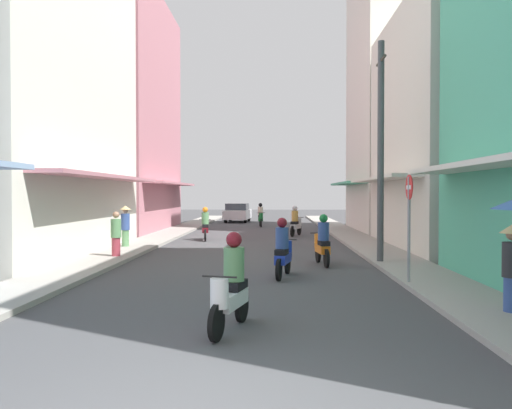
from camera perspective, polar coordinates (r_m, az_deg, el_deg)
ground_plane at (r=23.26m, az=-0.11°, el=-4.24°), size 98.38×98.38×0.00m
sidewalk_left at (r=23.90m, az=-11.59°, el=-3.98°), size 1.77×52.72×0.12m
sidewalk_right at (r=23.57m, az=11.53°, el=-4.05°), size 1.77×52.72×0.12m
building_left_mid at (r=21.20m, az=-25.18°, el=12.13°), size 7.05×11.73×12.54m
building_left_far at (r=32.30m, az=-15.33°, el=9.34°), size 7.05×11.33×13.63m
building_right_mid at (r=22.73m, az=22.19°, el=7.44°), size 7.05×9.76×9.43m
building_right_far at (r=32.22m, az=16.26°, el=11.91°), size 7.05×8.55×16.46m
motorbike_orange at (r=16.26m, az=7.23°, el=-4.10°), size 0.55×1.81×1.58m
motorbike_green at (r=34.92m, az=0.50°, el=-1.27°), size 0.55×1.81×1.58m
motorbike_silver at (r=27.31m, az=4.35°, el=-1.96°), size 0.76×1.74×1.58m
motorbike_maroon at (r=24.82m, az=-5.56°, el=-2.28°), size 0.56×1.80×1.58m
motorbike_blue at (r=13.80m, az=2.98°, el=-5.03°), size 0.62×1.79×1.58m
motorbike_white at (r=8.49m, az=-2.79°, el=-8.96°), size 0.66×1.77×1.58m
parked_car at (r=40.63m, az=-2.02°, el=-0.88°), size 2.02×4.20×1.45m
pedestrian_far at (r=18.08m, az=-15.00°, el=-3.29°), size 0.34×0.34×1.61m
pedestrian_crossing at (r=21.29m, az=-14.03°, el=-2.15°), size 0.44×0.44×1.73m
pedestrian_midway at (r=10.30m, az=26.11°, el=-5.96°), size 0.44×0.44×1.66m
utility_pole at (r=16.63m, az=13.42°, el=5.70°), size 0.20×1.20×6.88m
street_sign_no_entry at (r=12.86m, az=16.31°, el=-1.01°), size 0.07×0.60×2.65m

